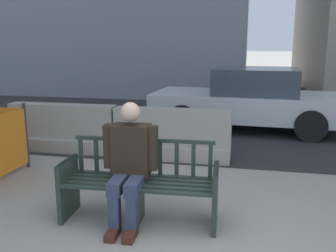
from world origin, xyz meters
name	(u,v)px	position (x,y,z in m)	size (l,w,h in m)	color
street_asphalt	(236,107)	(0.00, 8.70, 0.00)	(120.00, 12.00, 0.01)	#28282B
street_bench	(140,186)	(-0.78, 0.71, 0.40)	(1.71, 0.61, 0.88)	#28382D
seated_person	(129,161)	(-0.87, 0.65, 0.69)	(0.59, 0.74, 1.31)	#2D2319
jersey_barrier_centre	(172,138)	(-0.90, 3.12, 0.34)	(2.00, 0.69, 0.84)	#9E998E
jersey_barrier_left	(63,131)	(-2.97, 3.18, 0.34)	(2.01, 0.70, 0.84)	#9E998E
car_sedan_mid	(249,100)	(0.38, 5.61, 0.67)	(4.30, 2.09, 1.39)	silver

